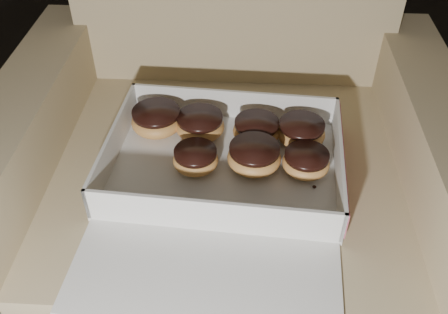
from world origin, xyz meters
TOP-DOWN VIEW (x-y plane):
  - floor at (0.00, 0.00)m, footprint 4.50×4.50m
  - armchair at (-0.05, -0.03)m, footprint 0.84×0.71m
  - bakery_box at (-0.06, -0.16)m, footprint 0.43×0.50m
  - donut_a at (-0.19, -0.02)m, footprint 0.10×0.10m
  - donut_b at (-0.11, -0.12)m, footprint 0.08×0.08m
  - donut_c at (0.09, -0.12)m, footprint 0.08×0.08m
  - donut_d at (-0.00, -0.04)m, footprint 0.09×0.09m
  - donut_e at (0.08, -0.04)m, footprint 0.09×0.09m
  - donut_f at (-0.11, -0.03)m, footprint 0.09×0.09m
  - donut_g at (-0.01, -0.11)m, footprint 0.10×0.10m
  - crumb_a at (0.06, -0.23)m, footprint 0.01×0.01m
  - crumb_b at (-0.25, -0.21)m, footprint 0.01×0.01m
  - crumb_c at (0.10, -0.16)m, footprint 0.01×0.01m
  - crumb_d at (-0.20, -0.22)m, footprint 0.01×0.01m

SIDE VIEW (x-z plane):
  - floor at x=0.00m, z-range 0.00..0.00m
  - armchair at x=-0.05m, z-range -0.16..0.71m
  - crumb_a at x=0.06m, z-range 0.40..0.40m
  - crumb_b at x=-0.25m, z-range 0.40..0.40m
  - crumb_c at x=0.10m, z-range 0.40..0.40m
  - crumb_d at x=-0.20m, z-range 0.40..0.40m
  - bakery_box at x=-0.06m, z-range 0.37..0.44m
  - donut_b at x=-0.11m, z-range 0.40..0.44m
  - donut_c at x=0.09m, z-range 0.40..0.44m
  - donut_d at x=0.00m, z-range 0.40..0.45m
  - donut_e at x=0.08m, z-range 0.40..0.45m
  - donut_f at x=-0.11m, z-range 0.40..0.45m
  - donut_g at x=-0.01m, z-range 0.40..0.45m
  - donut_a at x=-0.19m, z-range 0.40..0.45m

